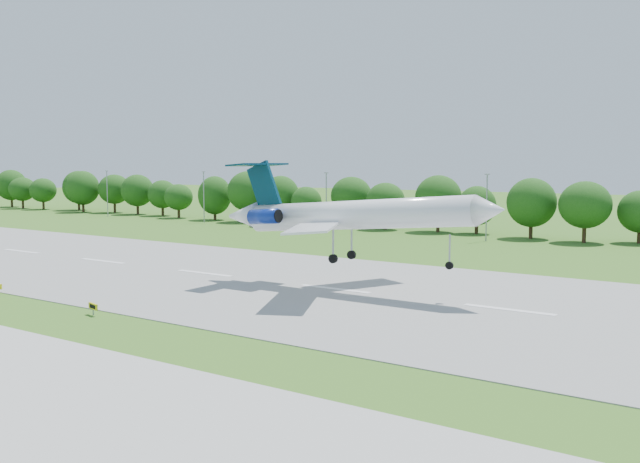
{
  "coord_description": "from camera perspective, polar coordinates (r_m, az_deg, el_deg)",
  "views": [
    {
      "loc": [
        63.35,
        -40.42,
        14.0
      ],
      "look_at": [
        22.82,
        18.0,
        7.21
      ],
      "focal_mm": 40.0,
      "sensor_mm": 36.0,
      "label": 1
    }
  ],
  "objects": [
    {
      "name": "runway",
      "position": [
        92.13,
        -9.23,
        -3.33
      ],
      "size": [
        400.0,
        45.0,
        0.08
      ],
      "primitive_type": "cube",
      "color": "gray",
      "rests_on": "ground"
    },
    {
      "name": "service_vehicle_b",
      "position": [
        157.05,
        -5.06,
        0.56
      ],
      "size": [
        3.98,
        2.01,
        1.3
      ],
      "primitive_type": "imported",
      "rotation": [
        0.0,
        0.0,
        1.7
      ],
      "color": "silver",
      "rests_on": "ground"
    },
    {
      "name": "ground",
      "position": [
        76.44,
        -22.41,
        -5.52
      ],
      "size": [
        600.0,
        600.0,
        0.0
      ],
      "primitive_type": "plane",
      "color": "#36661B",
      "rests_on": "ground"
    },
    {
      "name": "tree_line",
      "position": [
        147.0,
        9.18,
        2.34
      ],
      "size": [
        288.4,
        8.4,
        10.4
      ],
      "color": "#382314",
      "rests_on": "ground"
    },
    {
      "name": "taxi_sign_right",
      "position": [
        69.46,
        -17.7,
        -5.74
      ],
      "size": [
        1.6,
        0.56,
        1.13
      ],
      "rotation": [
        0.0,
        0.0,
        -0.24
      ],
      "color": "gray",
      "rests_on": "ground"
    },
    {
      "name": "airliner",
      "position": [
        78.01,
        1.88,
        1.41
      ],
      "size": [
        34.36,
        24.99,
        11.12
      ],
      "rotation": [
        0.0,
        -0.07,
        0.04
      ],
      "color": "white",
      "rests_on": "ground"
    },
    {
      "name": "service_vehicle_a",
      "position": [
        143.78,
        -1.86,
        0.12
      ],
      "size": [
        4.19,
        2.82,
        1.31
      ],
      "primitive_type": "imported",
      "rotation": [
        0.0,
        0.0,
        1.17
      ],
      "color": "silver",
      "rests_on": "ground"
    },
    {
      "name": "light_poles",
      "position": [
        139.21,
        6.47,
        2.26
      ],
      "size": [
        175.9,
        0.25,
        12.19
      ],
      "color": "gray",
      "rests_on": "ground"
    }
  ]
}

